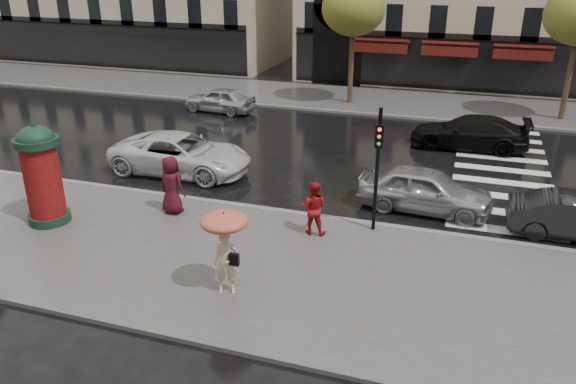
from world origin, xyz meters
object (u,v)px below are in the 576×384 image
(car_black, at_px, (469,132))
(car_far_silver, at_px, (220,100))
(woman_umbrella, at_px, (225,240))
(car_silver, at_px, (425,190))
(man_burgundy, at_px, (172,185))
(car_white, at_px, (181,154))
(morris_column, at_px, (41,171))
(traffic_light, at_px, (378,159))
(woman_red, at_px, (313,208))

(car_black, distance_m, car_far_silver, 13.10)
(woman_umbrella, height_order, car_silver, woman_umbrella)
(man_burgundy, relative_size, car_white, 0.35)
(car_silver, bearing_deg, car_far_silver, 54.55)
(morris_column, bearing_deg, man_burgundy, 28.45)
(woman_umbrella, bearing_deg, traffic_light, 57.75)
(car_far_silver, bearing_deg, woman_red, 41.14)
(woman_umbrella, xyz_separation_m, man_burgundy, (-3.57, 3.76, -0.51))
(car_black, xyz_separation_m, car_far_silver, (-12.90, 2.25, -0.05))
(woman_red, bearing_deg, car_black, -114.26)
(car_silver, bearing_deg, traffic_light, 153.61)
(car_white, bearing_deg, morris_column, 161.84)
(morris_column, distance_m, car_silver, 12.08)
(woman_umbrella, distance_m, morris_column, 7.20)
(car_black, bearing_deg, traffic_light, -15.67)
(morris_column, bearing_deg, woman_red, 12.70)
(man_burgundy, height_order, car_black, man_burgundy)
(traffic_light, distance_m, car_black, 9.91)
(woman_umbrella, distance_m, woman_red, 3.98)
(woman_umbrella, xyz_separation_m, woman_red, (1.14, 3.76, -0.64))
(car_silver, bearing_deg, morris_column, 116.92)
(woman_umbrella, relative_size, man_burgundy, 1.16)
(traffic_light, height_order, car_black, traffic_light)
(man_burgundy, bearing_deg, car_white, -54.22)
(man_burgundy, relative_size, car_black, 0.39)
(car_black, bearing_deg, man_burgundy, -42.08)
(woman_umbrella, distance_m, car_black, 14.94)
(woman_red, height_order, car_black, woman_red)
(woman_umbrella, height_order, car_white, woman_umbrella)
(morris_column, bearing_deg, car_silver, 23.39)
(traffic_light, bearing_deg, woman_umbrella, -122.25)
(woman_umbrella, relative_size, car_far_silver, 0.57)
(woman_red, distance_m, car_black, 11.00)
(woman_red, xyz_separation_m, morris_column, (-8.07, -1.82, 0.85))
(morris_column, bearing_deg, car_far_silver, 92.64)
(woman_red, relative_size, car_far_silver, 0.42)
(woman_umbrella, xyz_separation_m, car_white, (-5.18, 7.35, -0.83))
(man_burgundy, xyz_separation_m, morris_column, (-3.36, -1.82, 0.72))
(morris_column, relative_size, car_silver, 0.81)
(woman_umbrella, relative_size, car_black, 0.45)
(traffic_light, distance_m, car_white, 8.67)
(car_far_silver, bearing_deg, car_silver, 57.06)
(woman_red, distance_m, man_burgundy, 4.72)
(woman_red, xyz_separation_m, man_burgundy, (-4.71, 0.00, 0.13))
(woman_umbrella, relative_size, car_white, 0.41)
(morris_column, distance_m, car_black, 17.18)
(car_white, bearing_deg, woman_umbrella, -145.09)
(traffic_light, xyz_separation_m, car_far_silver, (-10.42, 11.70, -1.75))
(car_white, bearing_deg, car_silver, -94.17)
(woman_umbrella, distance_m, man_burgundy, 5.21)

